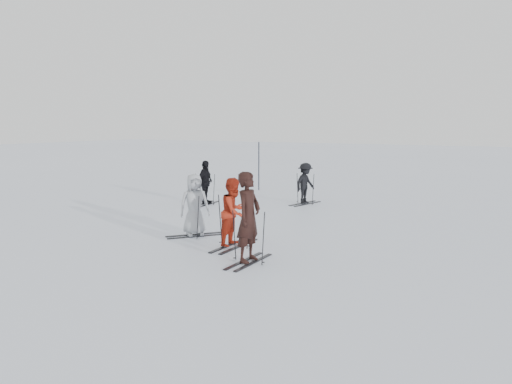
% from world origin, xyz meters
% --- Properties ---
extents(ground, '(120.00, 120.00, 0.00)m').
position_xyz_m(ground, '(0.00, 0.00, 0.00)').
color(ground, silver).
rests_on(ground, ground).
extents(skier_near_dark, '(0.47, 0.71, 1.95)m').
position_xyz_m(skier_near_dark, '(1.79, -2.51, 0.97)').
color(skier_near_dark, black).
rests_on(skier_near_dark, ground).
extents(skier_red, '(0.64, 0.82, 1.66)m').
position_xyz_m(skier_red, '(0.76, -1.45, 0.83)').
color(skier_red, '#A32512').
rests_on(skier_red, ground).
extents(skier_grey, '(0.92, 0.95, 1.65)m').
position_xyz_m(skier_grey, '(-0.76, -1.00, 0.82)').
color(skier_grey, '#A1A6AB').
rests_on(skier_grey, ground).
extents(skier_uphill_left, '(0.49, 0.98, 1.61)m').
position_xyz_m(skier_uphill_left, '(-3.54, 3.45, 0.80)').
color(skier_uphill_left, black).
rests_on(skier_uphill_left, ground).
extents(skier_uphill_far, '(0.77, 1.08, 1.51)m').
position_xyz_m(skier_uphill_far, '(-0.35, 5.38, 0.76)').
color(skier_uphill_far, black).
rests_on(skier_uphill_far, ground).
extents(skis_near_dark, '(1.62, 0.87, 1.18)m').
position_xyz_m(skis_near_dark, '(1.79, -2.51, 0.59)').
color(skis_near_dark, black).
rests_on(skis_near_dark, ground).
extents(skis_red, '(1.80, 0.97, 1.31)m').
position_xyz_m(skis_red, '(0.76, -1.45, 0.65)').
color(skis_red, black).
rests_on(skis_red, ground).
extents(skis_grey, '(1.77, 1.67, 1.16)m').
position_xyz_m(skis_grey, '(-0.76, -1.00, 0.58)').
color(skis_grey, black).
rests_on(skis_grey, ground).
extents(skis_uphill_left, '(1.71, 1.03, 1.19)m').
position_xyz_m(skis_uphill_left, '(-3.54, 3.45, 0.59)').
color(skis_uphill_left, black).
rests_on(skis_uphill_left, ground).
extents(skis_uphill_far, '(1.78, 1.20, 1.18)m').
position_xyz_m(skis_uphill_far, '(-0.35, 5.38, 0.59)').
color(skis_uphill_far, black).
rests_on(skis_uphill_far, ground).
extents(piste_marker, '(0.05, 0.05, 2.17)m').
position_xyz_m(piste_marker, '(-3.77, 7.95, 1.09)').
color(piste_marker, black).
rests_on(piste_marker, ground).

